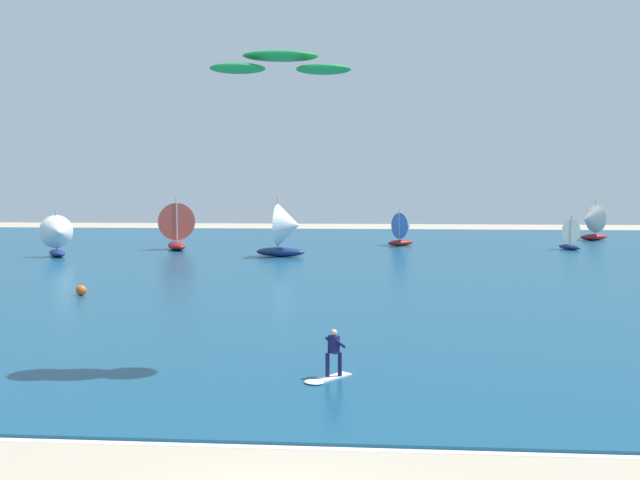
{
  "coord_description": "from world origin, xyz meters",
  "views": [
    {
      "loc": [
        2.28,
        -13.7,
        6.64
      ],
      "look_at": [
        0.27,
        12.4,
        4.64
      ],
      "focal_mm": 40.59,
      "sensor_mm": 36.0,
      "label": 1
    }
  ],
  "objects_px": {
    "sailboat_far_right": "(404,229)",
    "sailboat_mid_left": "(591,222)",
    "kitesurfer": "(330,361)",
    "marker_buoy": "(81,290)",
    "sailboat_heeled_over": "(175,225)",
    "sailboat_outermost": "(287,230)",
    "sailboat_trailing": "(567,234)",
    "sailboat_near_shore": "(58,236)",
    "kite": "(281,64)"
  },
  "relations": [
    {
      "from": "sailboat_trailing",
      "to": "sailboat_far_right",
      "type": "xyz_separation_m",
      "value": [
        -16.35,
        3.59,
        0.24
      ]
    },
    {
      "from": "kite",
      "to": "sailboat_near_shore",
      "type": "height_order",
      "value": "kite"
    },
    {
      "from": "marker_buoy",
      "to": "kite",
      "type": "bearing_deg",
      "value": -47.19
    },
    {
      "from": "sailboat_far_right",
      "to": "sailboat_mid_left",
      "type": "distance_m",
      "value": 24.08
    },
    {
      "from": "sailboat_near_shore",
      "to": "sailboat_mid_left",
      "type": "distance_m",
      "value": 59.32
    },
    {
      "from": "sailboat_near_shore",
      "to": "sailboat_heeled_over",
      "type": "height_order",
      "value": "sailboat_heeled_over"
    },
    {
      "from": "sailboat_outermost",
      "to": "sailboat_mid_left",
      "type": "bearing_deg",
      "value": 33.7
    },
    {
      "from": "sailboat_near_shore",
      "to": "sailboat_trailing",
      "type": "distance_m",
      "value": 49.57
    },
    {
      "from": "sailboat_heeled_over",
      "to": "marker_buoy",
      "type": "xyz_separation_m",
      "value": [
        2.95,
        -30.72,
        -2.13
      ]
    },
    {
      "from": "kitesurfer",
      "to": "sailboat_heeled_over",
      "type": "distance_m",
      "value": 51.64
    },
    {
      "from": "sailboat_near_shore",
      "to": "sailboat_trailing",
      "type": "relative_size",
      "value": 1.23
    },
    {
      "from": "sailboat_near_shore",
      "to": "sailboat_heeled_over",
      "type": "relative_size",
      "value": 0.8
    },
    {
      "from": "sailboat_outermost",
      "to": "sailboat_far_right",
      "type": "xyz_separation_m",
      "value": [
        11.12,
        13.24,
        -0.65
      ]
    },
    {
      "from": "sailboat_far_right",
      "to": "marker_buoy",
      "type": "relative_size",
      "value": 6.45
    },
    {
      "from": "sailboat_far_right",
      "to": "marker_buoy",
      "type": "xyz_separation_m",
      "value": [
        -20.48,
        -37.24,
        -1.52
      ]
    },
    {
      "from": "kitesurfer",
      "to": "sailboat_heeled_over",
      "type": "bearing_deg",
      "value": 111.41
    },
    {
      "from": "sailboat_far_right",
      "to": "sailboat_mid_left",
      "type": "relative_size",
      "value": 0.84
    },
    {
      "from": "sailboat_trailing",
      "to": "sailboat_far_right",
      "type": "bearing_deg",
      "value": 167.63
    },
    {
      "from": "sailboat_trailing",
      "to": "marker_buoy",
      "type": "relative_size",
      "value": 5.6
    },
    {
      "from": "sailboat_trailing",
      "to": "sailboat_mid_left",
      "type": "relative_size",
      "value": 0.73
    },
    {
      "from": "marker_buoy",
      "to": "sailboat_far_right",
      "type": "bearing_deg",
      "value": 61.19
    },
    {
      "from": "sailboat_trailing",
      "to": "marker_buoy",
      "type": "distance_m",
      "value": 49.9
    },
    {
      "from": "sailboat_trailing",
      "to": "sailboat_heeled_over",
      "type": "bearing_deg",
      "value": -175.79
    },
    {
      "from": "sailboat_trailing",
      "to": "sailboat_mid_left",
      "type": "distance_m",
      "value": 13.99
    },
    {
      "from": "kitesurfer",
      "to": "sailboat_mid_left",
      "type": "relative_size",
      "value": 0.39
    },
    {
      "from": "sailboat_near_shore",
      "to": "sailboat_mid_left",
      "type": "height_order",
      "value": "sailboat_mid_left"
    },
    {
      "from": "kite",
      "to": "sailboat_far_right",
      "type": "xyz_separation_m",
      "value": [
        6.51,
        52.31,
        -9.07
      ]
    },
    {
      "from": "kite",
      "to": "sailboat_far_right",
      "type": "relative_size",
      "value": 1.32
    },
    {
      "from": "sailboat_outermost",
      "to": "sailboat_far_right",
      "type": "height_order",
      "value": "sailboat_outermost"
    },
    {
      "from": "kitesurfer",
      "to": "sailboat_near_shore",
      "type": "relative_size",
      "value": 0.44
    },
    {
      "from": "kitesurfer",
      "to": "sailboat_outermost",
      "type": "relative_size",
      "value": 0.35
    },
    {
      "from": "sailboat_heeled_over",
      "to": "sailboat_far_right",
      "type": "bearing_deg",
      "value": 15.54
    },
    {
      "from": "kitesurfer",
      "to": "sailboat_far_right",
      "type": "distance_m",
      "value": 54.77
    },
    {
      "from": "sailboat_outermost",
      "to": "sailboat_heeled_over",
      "type": "distance_m",
      "value": 14.03
    },
    {
      "from": "kite",
      "to": "sailboat_heeled_over",
      "type": "xyz_separation_m",
      "value": [
        -16.91,
        45.79,
        -8.45
      ]
    },
    {
      "from": "marker_buoy",
      "to": "sailboat_trailing",
      "type": "bearing_deg",
      "value": 42.42
    },
    {
      "from": "kite",
      "to": "marker_buoy",
      "type": "distance_m",
      "value": 23.11
    },
    {
      "from": "sailboat_outermost",
      "to": "sailboat_trailing",
      "type": "relative_size",
      "value": 1.56
    },
    {
      "from": "kite",
      "to": "sailboat_trailing",
      "type": "xyz_separation_m",
      "value": [
        22.86,
        48.72,
        -9.31
      ]
    },
    {
      "from": "sailboat_heeled_over",
      "to": "sailboat_far_right",
      "type": "height_order",
      "value": "sailboat_heeled_over"
    },
    {
      "from": "kitesurfer",
      "to": "marker_buoy",
      "type": "xyz_separation_m",
      "value": [
        -15.89,
        17.33,
        -0.29
      ]
    },
    {
      "from": "sailboat_near_shore",
      "to": "marker_buoy",
      "type": "bearing_deg",
      "value": -62.77
    },
    {
      "from": "kite",
      "to": "sailboat_far_right",
      "type": "bearing_deg",
      "value": 82.9
    },
    {
      "from": "sailboat_trailing",
      "to": "sailboat_far_right",
      "type": "distance_m",
      "value": 16.74
    },
    {
      "from": "sailboat_trailing",
      "to": "sailboat_mid_left",
      "type": "bearing_deg",
      "value": 64.73
    },
    {
      "from": "kitesurfer",
      "to": "kite",
      "type": "distance_m",
      "value": 10.71
    },
    {
      "from": "sailboat_near_shore",
      "to": "sailboat_far_right",
      "type": "relative_size",
      "value": 1.07
    },
    {
      "from": "sailboat_far_right",
      "to": "kitesurfer",
      "type": "bearing_deg",
      "value": -94.81
    },
    {
      "from": "kite",
      "to": "sailboat_heeled_over",
      "type": "distance_m",
      "value": 49.54
    },
    {
      "from": "sailboat_far_right",
      "to": "sailboat_mid_left",
      "type": "height_order",
      "value": "sailboat_mid_left"
    }
  ]
}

